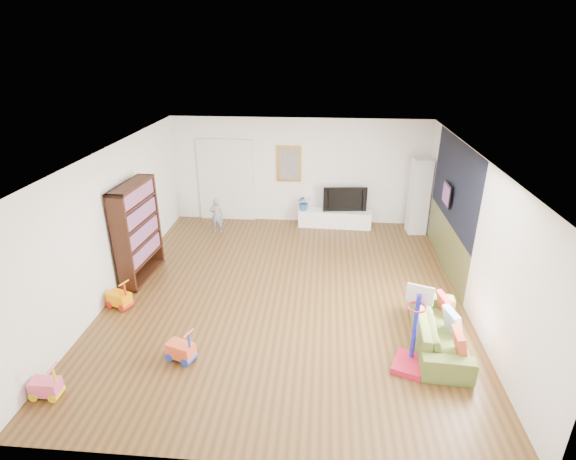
# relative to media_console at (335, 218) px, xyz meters

# --- Properties ---
(floor) EXTENTS (6.50, 7.50, 0.00)m
(floor) POSITION_rel_media_console_xyz_m (-0.95, -3.44, -0.21)
(floor) COLOR brown
(floor) RESTS_ON ground
(ceiling) EXTENTS (6.50, 7.50, 0.00)m
(ceiling) POSITION_rel_media_console_xyz_m (-0.95, -3.44, 2.49)
(ceiling) COLOR white
(ceiling) RESTS_ON ground
(wall_back) EXTENTS (6.50, 0.00, 2.70)m
(wall_back) POSITION_rel_media_console_xyz_m (-0.95, 0.31, 1.14)
(wall_back) COLOR white
(wall_back) RESTS_ON ground
(wall_front) EXTENTS (6.50, 0.00, 2.70)m
(wall_front) POSITION_rel_media_console_xyz_m (-0.95, -7.19, 1.14)
(wall_front) COLOR silver
(wall_front) RESTS_ON ground
(wall_left) EXTENTS (0.00, 7.50, 2.70)m
(wall_left) POSITION_rel_media_console_xyz_m (-4.20, -3.44, 1.14)
(wall_left) COLOR white
(wall_left) RESTS_ON ground
(wall_right) EXTENTS (0.00, 7.50, 2.70)m
(wall_right) POSITION_rel_media_console_xyz_m (2.30, -3.44, 1.14)
(wall_right) COLOR silver
(wall_right) RESTS_ON ground
(navy_accent) EXTENTS (0.01, 3.20, 1.70)m
(navy_accent) POSITION_rel_media_console_xyz_m (2.28, -2.04, 1.64)
(navy_accent) COLOR black
(navy_accent) RESTS_ON wall_right
(olive_wainscot) EXTENTS (0.01, 3.20, 1.00)m
(olive_wainscot) POSITION_rel_media_console_xyz_m (2.28, -2.04, 0.29)
(olive_wainscot) COLOR brown
(olive_wainscot) RESTS_ON wall_right
(doorway) EXTENTS (1.45, 0.06, 2.10)m
(doorway) POSITION_rel_media_console_xyz_m (-2.85, 0.27, 0.84)
(doorway) COLOR white
(doorway) RESTS_ON ground
(painting_back) EXTENTS (0.62, 0.06, 0.92)m
(painting_back) POSITION_rel_media_console_xyz_m (-1.20, 0.27, 1.34)
(painting_back) COLOR gold
(painting_back) RESTS_ON wall_back
(artwork_right) EXTENTS (0.04, 0.56, 0.46)m
(artwork_right) POSITION_rel_media_console_xyz_m (2.22, -1.84, 1.34)
(artwork_right) COLOR #7F3F8C
(artwork_right) RESTS_ON wall_right
(media_console) EXTENTS (1.86, 0.53, 0.43)m
(media_console) POSITION_rel_media_console_xyz_m (0.00, 0.00, 0.00)
(media_console) COLOR white
(media_console) RESTS_ON ground
(tall_cabinet) EXTENTS (0.47, 0.47, 1.88)m
(tall_cabinet) POSITION_rel_media_console_xyz_m (2.01, -0.21, 0.73)
(tall_cabinet) COLOR silver
(tall_cabinet) RESTS_ON ground
(bookshelf) EXTENTS (0.44, 1.37, 1.97)m
(bookshelf) POSITION_rel_media_console_xyz_m (-3.93, -3.00, 0.77)
(bookshelf) COLOR #33170C
(bookshelf) RESTS_ON ground
(sofa) EXTENTS (0.87, 1.94, 0.55)m
(sofa) POSITION_rel_media_console_xyz_m (1.59, -4.77, 0.06)
(sofa) COLOR olive
(sofa) RESTS_ON ground
(basketball_hoop) EXTENTS (0.61, 0.66, 1.29)m
(basketball_hoop) POSITION_rel_media_console_xyz_m (1.04, -5.36, 0.43)
(basketball_hoop) COLOR red
(basketball_hoop) RESTS_ON ground
(ride_on_yellow) EXTENTS (0.48, 0.38, 0.55)m
(ride_on_yellow) POSITION_rel_media_console_xyz_m (-3.91, -4.15, 0.06)
(ride_on_yellow) COLOR orange
(ride_on_yellow) RESTS_ON ground
(ride_on_orange) EXTENTS (0.47, 0.37, 0.54)m
(ride_on_orange) POSITION_rel_media_console_xyz_m (-2.37, -5.47, 0.06)
(ride_on_orange) COLOR #EE582E
(ride_on_orange) RESTS_ON ground
(ride_on_pink) EXTENTS (0.38, 0.24, 0.51)m
(ride_on_pink) POSITION_rel_media_console_xyz_m (-3.96, -6.37, 0.04)
(ride_on_pink) COLOR #FE557F
(ride_on_pink) RESTS_ON ground
(child) EXTENTS (0.35, 0.25, 0.90)m
(child) POSITION_rel_media_console_xyz_m (-2.92, -0.67, 0.24)
(child) COLOR gray
(child) RESTS_ON ground
(tv) EXTENTS (1.11, 0.26, 0.64)m
(tv) POSITION_rel_media_console_xyz_m (0.23, 0.07, 0.53)
(tv) COLOR black
(tv) RESTS_ON media_console
(vase_plant) EXTENTS (0.44, 0.40, 0.41)m
(vase_plant) POSITION_rel_media_console_xyz_m (-0.79, -0.02, 0.42)
(vase_plant) COLOR #285B9A
(vase_plant) RESTS_ON media_console
(pillow_left) EXTENTS (0.12, 0.42, 0.41)m
(pillow_left) POSITION_rel_media_console_xyz_m (1.73, -5.32, 0.22)
(pillow_left) COLOR #C8492D
(pillow_left) RESTS_ON sofa
(pillow_center) EXTENTS (0.20, 0.42, 0.41)m
(pillow_center) POSITION_rel_media_console_xyz_m (1.76, -4.77, 0.22)
(pillow_center) COLOR white
(pillow_center) RESTS_ON sofa
(pillow_right) EXTENTS (0.15, 0.36, 0.35)m
(pillow_right) POSITION_rel_media_console_xyz_m (1.75, -4.25, 0.22)
(pillow_right) COLOR red
(pillow_right) RESTS_ON sofa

